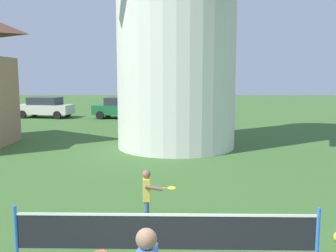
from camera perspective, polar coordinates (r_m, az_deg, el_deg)
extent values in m
cylinder|color=silver|center=(17.08, 1.26, 17.62)|extent=(5.14, 5.14, 12.29)
cylinder|color=blue|center=(6.79, -21.76, -15.43)|extent=(0.06, 0.06, 1.10)
cylinder|color=blue|center=(6.69, 21.42, -15.79)|extent=(0.06, 0.06, 1.10)
cube|color=black|center=(6.25, -0.37, -15.68)|extent=(4.74, 0.01, 0.55)
cube|color=white|center=(6.14, -0.37, -13.15)|extent=(4.74, 0.02, 0.04)
sphere|color=#89664C|center=(4.23, -3.27, -16.50)|extent=(0.23, 0.23, 0.23)
cylinder|color=slate|center=(8.34, -3.21, -12.63)|extent=(0.11, 0.11, 0.54)
cylinder|color=slate|center=(8.21, -3.24, -12.96)|extent=(0.11, 0.11, 0.54)
cube|color=#E5CC4C|center=(8.11, -3.25, -9.43)|extent=(0.16, 0.27, 0.48)
sphere|color=#89664C|center=(8.03, -3.27, -7.21)|extent=(0.18, 0.18, 0.18)
cylinder|color=#89664C|center=(8.28, -3.22, -9.22)|extent=(0.08, 0.08, 0.36)
cylinder|color=#89664C|center=(7.95, -2.11, -9.25)|extent=(0.37, 0.09, 0.14)
cylinder|color=yellow|center=(7.95, -1.06, -9.24)|extent=(0.22, 0.03, 0.04)
ellipsoid|color=yellow|center=(7.95, 0.55, -9.23)|extent=(0.19, 0.25, 0.03)
cube|color=silver|center=(30.45, -17.90, 2.42)|extent=(4.32, 2.35, 0.70)
cube|color=#2D333D|center=(30.41, -17.94, 3.60)|extent=(2.51, 1.85, 0.56)
cylinder|color=black|center=(30.61, -14.82, 1.89)|extent=(0.62, 0.28, 0.60)
cylinder|color=black|center=(29.09, -16.25, 1.57)|extent=(0.62, 0.28, 0.60)
cylinder|color=black|center=(31.90, -19.35, 1.94)|extent=(0.62, 0.28, 0.60)
cylinder|color=black|center=(30.44, -20.94, 1.62)|extent=(0.62, 0.28, 0.60)
cube|color=#1E6638|center=(28.61, -6.86, 2.42)|extent=(4.44, 2.38, 0.70)
cube|color=#2D333D|center=(28.57, -6.88, 3.68)|extent=(2.58, 1.87, 0.56)
cylinder|color=black|center=(29.07, -3.65, 1.85)|extent=(0.62, 0.28, 0.60)
cylinder|color=black|center=(27.43, -4.53, 1.50)|extent=(0.62, 0.28, 0.60)
cylinder|color=black|center=(29.90, -8.98, 1.93)|extent=(0.62, 0.28, 0.60)
cylinder|color=black|center=(28.32, -10.14, 1.60)|extent=(0.62, 0.28, 0.60)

